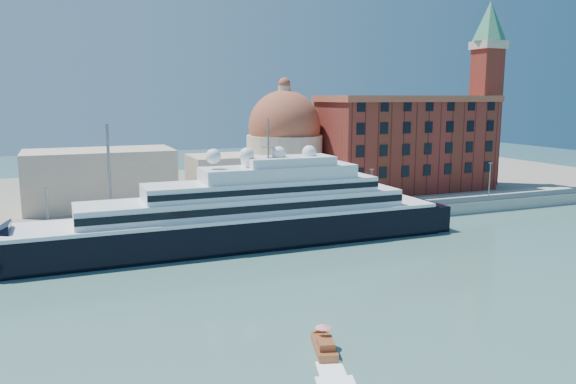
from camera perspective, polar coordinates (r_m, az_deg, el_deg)
name	(u,v)px	position (r m, az deg, el deg)	size (l,w,h in m)	color
ground	(293,287)	(75.34, 0.54, -9.66)	(400.00, 400.00, 0.00)	#3D6A68
quay	(223,225)	(105.98, -6.59, -3.33)	(180.00, 10.00, 2.50)	gray
land	(180,192)	(145.22, -10.96, -0.02)	(260.00, 72.00, 2.00)	slate
quay_fence	(230,220)	(101.34, -5.92, -2.84)	(180.00, 0.10, 1.20)	slate
superyacht	(224,222)	(94.18, -6.55, -3.06)	(83.61, 11.59, 24.99)	black
water_taxi	(324,345)	(57.67, 3.71, -15.23)	(3.47, 6.05, 2.73)	brown
warehouse	(406,142)	(142.37, 11.89, 4.94)	(43.00, 19.00, 23.25)	maroon
campanile	(486,82)	(156.69, 19.51, 10.49)	(8.40, 8.40, 47.00)	maroon
church	(221,159)	(128.63, -6.78, 3.32)	(66.00, 18.00, 25.50)	beige
lamp_posts	(155,185)	(100.10, -13.41, 0.72)	(120.80, 2.40, 18.00)	slate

